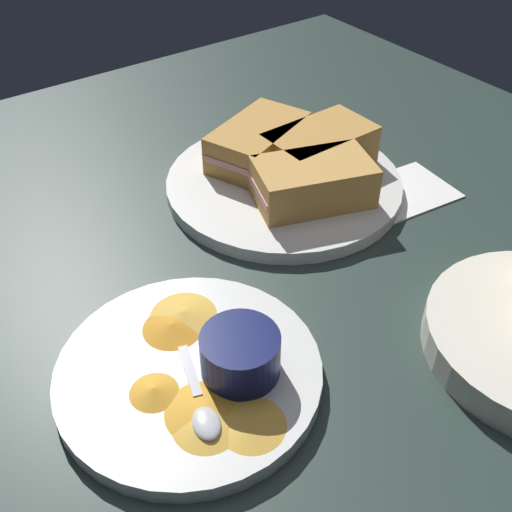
# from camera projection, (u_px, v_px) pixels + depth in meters

# --- Properties ---
(ground_plane) EXTENTS (1.10, 1.10, 0.03)m
(ground_plane) POSITION_uv_depth(u_px,v_px,m) (269.00, 277.00, 0.66)
(ground_plane) COLOR #283833
(plate_sandwich_main) EXTENTS (0.28, 0.28, 0.02)m
(plate_sandwich_main) POSITION_uv_depth(u_px,v_px,m) (284.00, 184.00, 0.75)
(plate_sandwich_main) COLOR silver
(plate_sandwich_main) RESTS_ON ground_plane
(sandwich_half_near) EXTENTS (0.15, 0.11, 0.05)m
(sandwich_half_near) POSITION_uv_depth(u_px,v_px,m) (313.00, 182.00, 0.70)
(sandwich_half_near) COLOR tan
(sandwich_half_near) RESTS_ON plate_sandwich_main
(sandwich_half_far) EXTENTS (0.13, 0.08, 0.05)m
(sandwich_half_far) POSITION_uv_depth(u_px,v_px,m) (320.00, 148.00, 0.75)
(sandwich_half_far) COLOR #C68C42
(sandwich_half_far) RESTS_ON plate_sandwich_main
(sandwich_half_extra) EXTENTS (0.15, 0.12, 0.05)m
(sandwich_half_extra) POSITION_uv_depth(u_px,v_px,m) (258.00, 143.00, 0.76)
(sandwich_half_extra) COLOR #C68C42
(sandwich_half_extra) RESTS_ON plate_sandwich_main
(ramekin_dark_sauce) EXTENTS (0.07, 0.07, 0.04)m
(ramekin_dark_sauce) POSITION_uv_depth(u_px,v_px,m) (261.00, 138.00, 0.78)
(ramekin_dark_sauce) COLOR navy
(ramekin_dark_sauce) RESTS_ON plate_sandwich_main
(spoon_by_dark_ramekin) EXTENTS (0.04, 0.10, 0.01)m
(spoon_by_dark_ramekin) POSITION_uv_depth(u_px,v_px,m) (293.00, 167.00, 0.76)
(spoon_by_dark_ramekin) COLOR silver
(spoon_by_dark_ramekin) RESTS_ON plate_sandwich_main
(plate_chips_companion) EXTENTS (0.23, 0.23, 0.02)m
(plate_chips_companion) POSITION_uv_depth(u_px,v_px,m) (189.00, 373.00, 0.53)
(plate_chips_companion) COLOR silver
(plate_chips_companion) RESTS_ON ground_plane
(ramekin_light_gravy) EXTENTS (0.07, 0.07, 0.04)m
(ramekin_light_gravy) POSITION_uv_depth(u_px,v_px,m) (240.00, 353.00, 0.51)
(ramekin_light_gravy) COLOR #0C144C
(ramekin_light_gravy) RESTS_ON plate_chips_companion
(spoon_by_gravy_ramekin) EXTENTS (0.04, 0.10, 0.01)m
(spoon_by_gravy_ramekin) POSITION_uv_depth(u_px,v_px,m) (202.00, 410.00, 0.48)
(spoon_by_gravy_ramekin) COLOR silver
(spoon_by_gravy_ramekin) RESTS_ON plate_chips_companion
(plantain_chip_scatter) EXTENTS (0.13, 0.20, 0.01)m
(plantain_chip_scatter) POSITION_uv_depth(u_px,v_px,m) (197.00, 375.00, 0.51)
(plantain_chip_scatter) COLOR gold
(plantain_chip_scatter) RESTS_ON plate_chips_companion
(paper_napkin_folded) EXTENTS (0.12, 0.10, 0.00)m
(paper_napkin_folded) POSITION_uv_depth(u_px,v_px,m) (406.00, 190.00, 0.75)
(paper_napkin_folded) COLOR white
(paper_napkin_folded) RESTS_ON ground_plane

